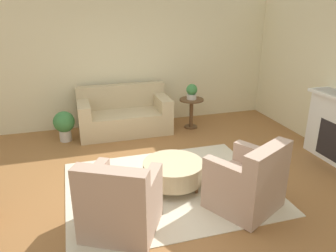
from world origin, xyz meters
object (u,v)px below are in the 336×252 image
at_px(couch, 124,116).
at_px(potted_plant_on_side_table, 192,91).
at_px(side_table, 191,108).
at_px(armchair_right, 248,183).
at_px(ottoman_table, 173,171).
at_px(armchair_left, 120,205).
at_px(potted_plant_floor, 64,124).

xyz_separation_m(couch, potted_plant_on_side_table, (1.42, -0.19, 0.46)).
distance_m(couch, side_table, 1.43).
distance_m(couch, potted_plant_on_side_table, 1.50).
bearing_deg(potted_plant_on_side_table, side_table, 0.00).
height_order(armchair_right, ottoman_table, armchair_right).
bearing_deg(potted_plant_on_side_table, armchair_left, -123.63).
xyz_separation_m(armchair_right, potted_plant_on_side_table, (0.34, 3.01, 0.44)).
distance_m(ottoman_table, side_table, 2.49).
height_order(side_table, potted_plant_floor, side_table).
distance_m(armchair_right, potted_plant_floor, 3.79).
bearing_deg(potted_plant_floor, ottoman_table, -56.22).
distance_m(armchair_right, side_table, 3.03).
bearing_deg(armchair_left, potted_plant_on_side_table, 56.37).
bearing_deg(armchair_right, potted_plant_on_side_table, 83.53).
relative_size(side_table, potted_plant_floor, 1.07).
xyz_separation_m(armchair_left, potted_plant_on_side_table, (2.00, 3.01, 0.44)).
height_order(couch, ottoman_table, couch).
bearing_deg(potted_plant_floor, armchair_left, -78.56).
relative_size(armchair_left, side_table, 1.69).
bearing_deg(armchair_left, potted_plant_floor, 101.44).
bearing_deg(ottoman_table, armchair_right, -45.45).
bearing_deg(potted_plant_on_side_table, couch, 172.34).
height_order(ottoman_table, potted_plant_floor, potted_plant_floor).
height_order(armchair_left, potted_plant_floor, armchair_left).
height_order(couch, armchair_left, armchair_left).
relative_size(armchair_right, ottoman_table, 1.24).
xyz_separation_m(ottoman_table, side_table, (1.11, 2.23, 0.17)).
relative_size(ottoman_table, potted_plant_floor, 1.47).
distance_m(armchair_left, potted_plant_floor, 3.09).
xyz_separation_m(side_table, potted_plant_on_side_table, (-0.00, 0.00, 0.37)).
distance_m(ottoman_table, potted_plant_floor, 2.71).
bearing_deg(potted_plant_floor, couch, 8.02).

